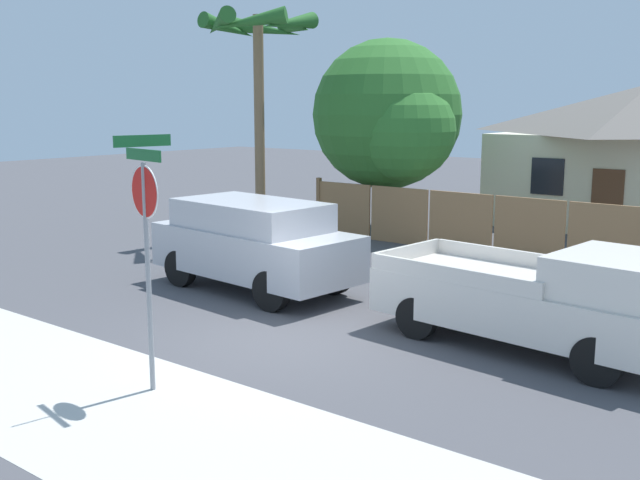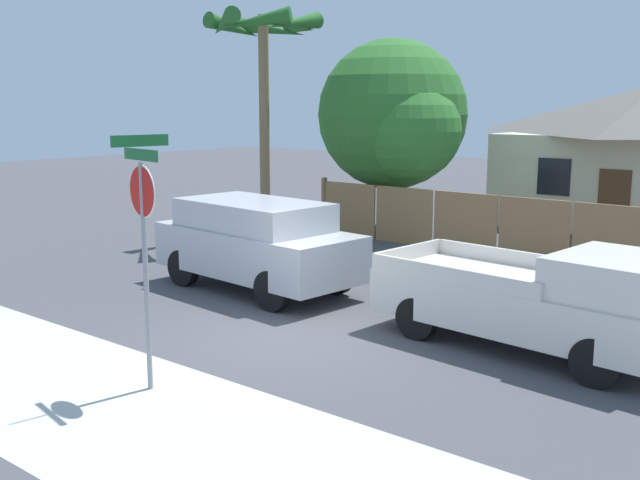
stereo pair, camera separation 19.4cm
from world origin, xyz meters
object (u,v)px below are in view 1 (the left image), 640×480
(oak_tree, at_px, (391,118))
(stop_sign, at_px, (146,220))
(palm_tree, at_px, (258,45))
(red_suv, at_px, (254,242))
(orange_pickup, at_px, (543,299))

(oak_tree, height_order, stop_sign, oak_tree)
(palm_tree, bearing_deg, stop_sign, -54.99)
(oak_tree, relative_size, stop_sign, 1.67)
(red_suv, relative_size, stop_sign, 1.38)
(palm_tree, bearing_deg, orange_pickup, -23.20)
(red_suv, bearing_deg, stop_sign, -55.86)
(oak_tree, xyz_separation_m, orange_pickup, (7.88, -7.74, -2.60))
(oak_tree, distance_m, stop_sign, 13.43)
(red_suv, xyz_separation_m, orange_pickup, (6.20, -0.02, -0.20))
(oak_tree, bearing_deg, orange_pickup, -44.50)
(palm_tree, relative_size, stop_sign, 1.82)
(oak_tree, relative_size, red_suv, 1.21)
(orange_pickup, xyz_separation_m, stop_sign, (-3.49, -4.91, 1.52))
(palm_tree, relative_size, orange_pickup, 1.23)
(oak_tree, distance_m, orange_pickup, 11.35)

